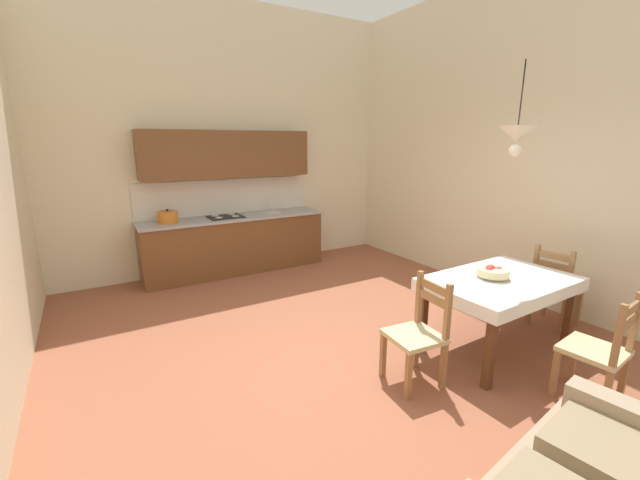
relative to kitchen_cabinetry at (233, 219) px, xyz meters
name	(u,v)px	position (x,y,z in m)	size (l,w,h in m)	color
ground_plane	(343,350)	(0.13, -2.93, -0.91)	(6.03, 7.00, 0.10)	#99563D
wall_back	(230,140)	(0.13, 0.33, 1.20)	(6.03, 0.12, 4.11)	beige
wall_right	(529,140)	(2.90, -2.93, 1.20)	(0.12, 7.00, 4.11)	beige
kitchen_cabinetry	(233,219)	(0.00, 0.00, 0.00)	(2.85, 0.63, 2.20)	brown
dining_table	(500,290)	(1.39, -3.75, -0.23)	(1.48, 0.97, 0.75)	#56331C
dining_chair_window_side	(555,289)	(2.41, -3.75, -0.41)	(0.45, 0.45, 0.93)	#D1BC89
dining_chair_camera_side	(600,351)	(1.35, -4.68, -0.41)	(0.46, 0.46, 0.93)	#D1BC89
dining_chair_tv_side	(418,334)	(0.33, -3.75, -0.41)	(0.46, 0.46, 0.93)	#D1BC89
fruit_bowl	(493,272)	(1.33, -3.70, -0.04)	(0.30, 0.30, 0.12)	beige
pendant_lamp	(517,135)	(1.38, -3.76, 1.23)	(0.32, 0.32, 0.80)	black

